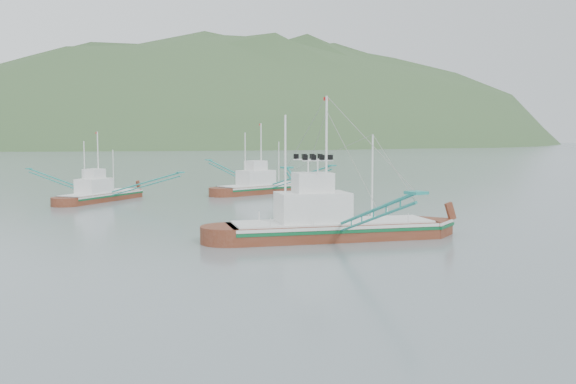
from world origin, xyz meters
TOP-DOWN VIEW (x-y plane):
  - ground at (0.00, 0.00)m, footprint 1200.00×1200.00m
  - main_boat at (1.47, 2.60)m, footprint 15.45×26.32m
  - bg_boat_right at (15.93, 37.37)m, footprint 13.65×23.71m
  - bg_boat_far at (-4.71, 38.47)m, footprint 15.51×18.68m
  - headland_right at (240.00, 430.00)m, footprint 684.00×432.00m

SIDE VIEW (x-z plane):
  - ground at x=0.00m, z-range 0.00..0.00m
  - headland_right at x=240.00m, z-range -153.00..153.00m
  - bg_boat_right at x=15.93m, z-range -3.18..6.51m
  - bg_boat_far at x=-4.71m, z-range -2.43..6.05m
  - main_boat at x=1.47m, z-range -3.33..7.63m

